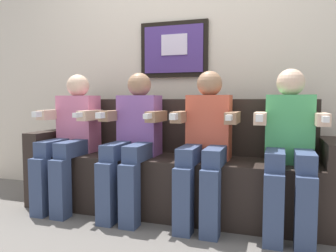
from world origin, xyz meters
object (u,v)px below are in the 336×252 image
object	(u,v)px
couch	(175,172)
person_rightmost	(290,143)
person_left_center	(134,137)
person_leftmost	(71,135)
person_right_center	(206,140)

from	to	relation	value
couch	person_rightmost	size ratio (longest dim) A/B	2.19
couch	person_left_center	xyz separation A→B (m)	(-0.29, -0.17, 0.29)
couch	person_leftmost	xyz separation A→B (m)	(-0.86, -0.17, 0.29)
person_leftmost	person_right_center	distance (m)	1.14
person_left_center	person_rightmost	size ratio (longest dim) A/B	1.00
person_left_center	couch	bearing A→B (deg)	30.63
person_rightmost	person_leftmost	bearing A→B (deg)	180.00
person_left_center	person_rightmost	world-z (taller)	same
couch	person_right_center	size ratio (longest dim) A/B	2.19
couch	person_leftmost	world-z (taller)	person_leftmost
person_leftmost	person_rightmost	xyz separation A→B (m)	(1.71, 0.00, 0.00)
couch	person_right_center	world-z (taller)	person_right_center
person_right_center	person_rightmost	size ratio (longest dim) A/B	1.00
couch	person_rightmost	distance (m)	0.92
person_rightmost	person_left_center	bearing A→B (deg)	180.00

